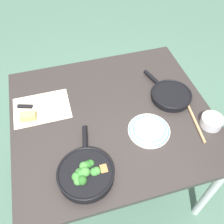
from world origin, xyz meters
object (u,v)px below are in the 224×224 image
prep_bowl_steel (212,121)px  dinner_plate_stack (149,130)px  skillet_eggs (171,95)px  grater_knife (36,107)px  skillet_broccoli (86,173)px  cheese_block (28,117)px  wooden_spoon (190,109)px

prep_bowl_steel → dinner_plate_stack: bearing=171.7°
skillet_eggs → grater_knife: (-0.78, 0.14, -0.01)m
skillet_broccoli → prep_bowl_steel: 0.73m
skillet_broccoli → cheese_block: 0.49m
wooden_spoon → cheese_block: 0.92m
grater_knife → dinner_plate_stack: dinner_plate_stack is taller
grater_knife → cheese_block: 0.08m
skillet_eggs → dinner_plate_stack: 0.29m
cheese_block → dinner_plate_stack: size_ratio=0.39×
wooden_spoon → skillet_broccoli: bearing=117.3°
cheese_block → prep_bowl_steel: 1.01m
skillet_broccoli → skillet_eggs: 0.69m
grater_knife → prep_bowl_steel: 0.99m
skillet_broccoli → cheese_block: bearing=39.8°
skillet_broccoli → wooden_spoon: (0.66, 0.24, -0.02)m
grater_knife → skillet_eggs: bearing=7.7°
skillet_eggs → skillet_broccoli: bearing=104.5°
cheese_block → dinner_plate_stack: bearing=-23.3°
grater_knife → cheese_block: size_ratio=3.31×
skillet_eggs → dinner_plate_stack: size_ratio=1.63×
skillet_broccoli → grater_knife: 0.53m
skillet_broccoli → grater_knife: size_ratio=1.38×
cheese_block → skillet_broccoli: bearing=-60.9°
skillet_broccoli → skillet_eggs: skillet_broccoli is taller
grater_knife → prep_bowl_steel: prep_bowl_steel is taller
wooden_spoon → grater_knife: 0.89m
cheese_block → prep_bowl_steel: prep_bowl_steel is taller
wooden_spoon → grater_knife: size_ratio=1.27×
wooden_spoon → dinner_plate_stack: bearing=112.4°
skillet_broccoli → skillet_eggs: size_ratio=1.09×
skillet_eggs → cheese_block: bearing=68.6°
wooden_spoon → cheese_block: bearing=85.6°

